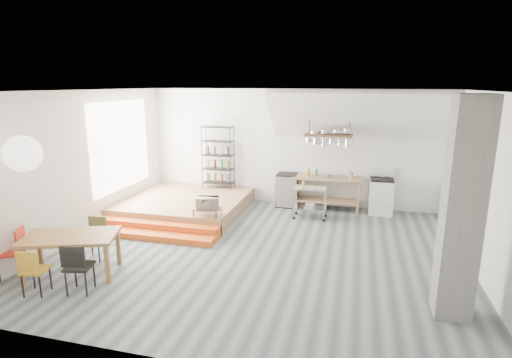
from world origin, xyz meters
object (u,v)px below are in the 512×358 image
(dining_table, at_px, (70,240))
(mini_fridge, at_px, (287,190))
(rolling_cart, at_px, (310,198))
(stove, at_px, (381,196))

(dining_table, bearing_deg, mini_fridge, 40.45)
(dining_table, distance_m, rolling_cart, 5.57)
(dining_table, height_order, mini_fridge, mini_fridge)
(stove, bearing_deg, rolling_cart, -154.30)
(stove, distance_m, mini_fridge, 2.50)
(rolling_cart, bearing_deg, stove, 25.59)
(stove, height_order, mini_fridge, stove)
(dining_table, height_order, rolling_cart, rolling_cart)
(dining_table, distance_m, mini_fridge, 5.84)
(stove, height_order, rolling_cart, stove)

